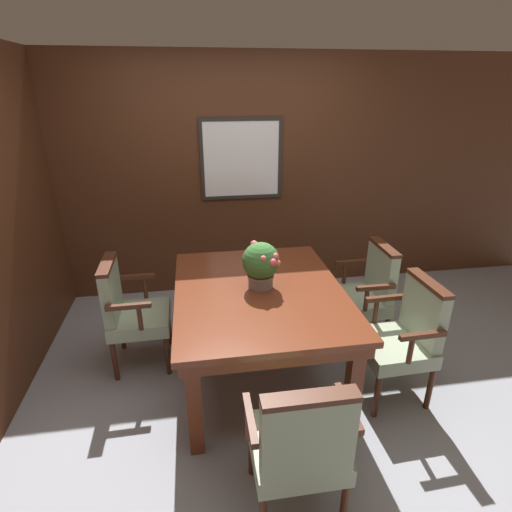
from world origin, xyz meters
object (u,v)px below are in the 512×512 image
at_px(chair_right_near, 404,334).
at_px(chair_right_far, 366,290).
at_px(chair_left_far, 130,309).
at_px(potted_plant, 261,264).
at_px(chair_head_near, 301,443).
at_px(dining_table, 259,301).

relative_size(chair_right_near, chair_right_far, 1.00).
bearing_deg(chair_left_far, potted_plant, -106.25).
relative_size(chair_right_near, potted_plant, 2.68).
relative_size(chair_head_near, chair_left_far, 1.00).
bearing_deg(chair_left_far, dining_table, -108.82).
bearing_deg(dining_table, chair_right_near, -19.49).
relative_size(dining_table, chair_left_far, 1.65).
bearing_deg(chair_right_near, potted_plant, -113.70).
distance_m(chair_head_near, chair_right_far, 1.75).
xyz_separation_m(dining_table, chair_left_far, (-0.99, 0.32, -0.16)).
bearing_deg(chair_right_far, potted_plant, -73.98).
bearing_deg(chair_right_near, chair_right_far, 178.76).
xyz_separation_m(chair_right_near, chair_right_far, (-0.00, 0.67, 0.00)).
xyz_separation_m(chair_left_far, potted_plant, (1.00, -0.28, 0.45)).
relative_size(chair_head_near, chair_right_far, 1.00).
bearing_deg(chair_right_far, chair_left_far, -89.81).
xyz_separation_m(dining_table, chair_right_far, (0.99, 0.31, -0.16)).
bearing_deg(chair_head_near, chair_right_far, -123.25).
xyz_separation_m(chair_left_far, chair_right_far, (1.97, -0.00, 0.00)).
height_order(chair_left_far, chair_right_far, same).
bearing_deg(dining_table, chair_right_far, 17.72).
xyz_separation_m(dining_table, chair_right_near, (0.99, -0.35, -0.16)).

